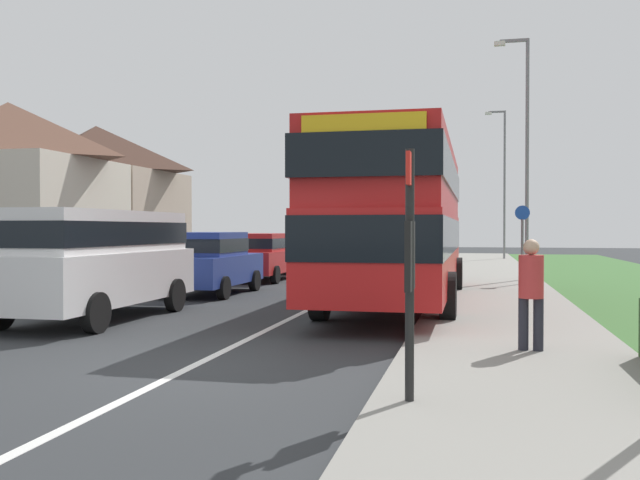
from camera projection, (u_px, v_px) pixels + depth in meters
name	position (u px, v px, depth m)	size (l,w,h in m)	color
ground_plane	(191.00, 367.00, 9.04)	(120.00, 120.00, 0.00)	#2D3033
lane_marking_centre	(322.00, 303.00, 16.85)	(0.14, 60.00, 0.01)	silver
pavement_near_side	(504.00, 315.00, 13.98)	(3.20, 68.00, 0.12)	gray
double_decker_bus	(400.00, 215.00, 16.36)	(2.80, 11.18, 3.70)	red
parked_van_white	(96.00, 255.00, 13.73)	(2.11, 5.23, 2.17)	silver
parked_car_blue	(210.00, 261.00, 19.01)	(1.89, 4.12, 1.72)	navy
parked_car_red	(261.00, 255.00, 24.03)	(1.96, 4.13, 1.65)	#B21E1E
parked_car_silver	(294.00, 251.00, 28.82)	(1.92, 4.29, 1.57)	#B7B7BC
pedestrian_at_stop	(531.00, 289.00, 9.61)	(0.34, 0.34, 1.67)	#23232D
bus_stop_sign	(410.00, 257.00, 6.80)	(0.09, 0.52, 2.60)	black
cycle_route_sign	(522.00, 241.00, 21.09)	(0.44, 0.08, 2.52)	slate
street_lamp_mid	(524.00, 144.00, 22.99)	(1.14, 0.20, 8.12)	slate
street_lamp_far	(503.00, 176.00, 38.99)	(1.14, 0.20, 8.46)	slate
house_terrace_far_side	(57.00, 193.00, 30.42)	(7.20, 12.84, 6.80)	beige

